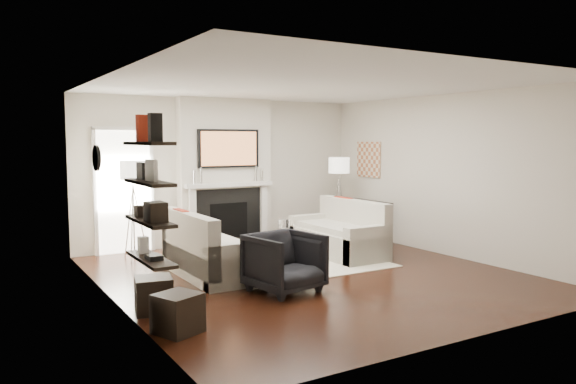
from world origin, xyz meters
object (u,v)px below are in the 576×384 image
lamp_right_shade (339,165)px  loveseat_right_base (338,243)px  lamp_left_shade (132,170)px  armchair (285,260)px  loveseat_left_base (211,261)px  coffee_table (275,240)px  ottoman_near (154,295)px

lamp_right_shade → loveseat_right_base: bearing=-126.7°
loveseat_right_base → lamp_right_shade: 1.93m
loveseat_right_base → lamp_right_shade: (0.89, 1.19, 1.24)m
loveseat_right_base → lamp_left_shade: size_ratio=4.50×
armchair → lamp_left_shade: (-1.09, 3.01, 1.03)m
loveseat_left_base → armchair: (0.47, -1.28, 0.21)m
coffee_table → lamp_right_shade: bearing=31.9°
coffee_table → lamp_left_shade: 2.61m
loveseat_left_base → armchair: armchair is taller
coffee_table → ottoman_near: 2.69m
lamp_right_shade → ottoman_near: bearing=-149.2°
armchair → coffee_table: bearing=54.7°
coffee_table → lamp_right_shade: size_ratio=2.75×
loveseat_right_base → coffee_table: (-1.30, -0.17, 0.19)m
coffee_table → armchair: 1.48m
ottoman_near → lamp_right_shade: bearing=30.8°
loveseat_left_base → coffee_table: same height
loveseat_right_base → coffee_table: bearing=-172.4°
coffee_table → armchair: bearing=-115.0°
loveseat_right_base → ottoman_near: loveseat_right_base is taller
loveseat_left_base → armchair: 1.38m
loveseat_right_base → ottoman_near: (-3.63, -1.50, -0.01)m
loveseat_left_base → lamp_left_shade: size_ratio=4.50×
loveseat_left_base → coffee_table: (1.09, 0.06, 0.19)m
loveseat_left_base → lamp_right_shade: lamp_right_shade is taller
loveseat_right_base → lamp_right_shade: lamp_right_shade is taller
armchair → ottoman_near: size_ratio=2.08×
lamp_right_shade → loveseat_left_base: bearing=-156.5°
coffee_table → armchair: size_ratio=1.32×
loveseat_right_base → lamp_left_shade: (-3.01, 1.49, 1.24)m
lamp_left_shade → lamp_right_shade: 3.91m
loveseat_left_base → loveseat_right_base: same height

